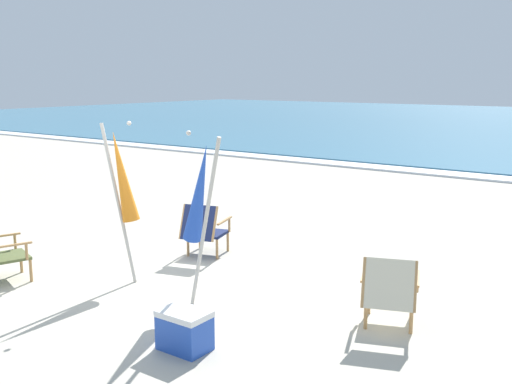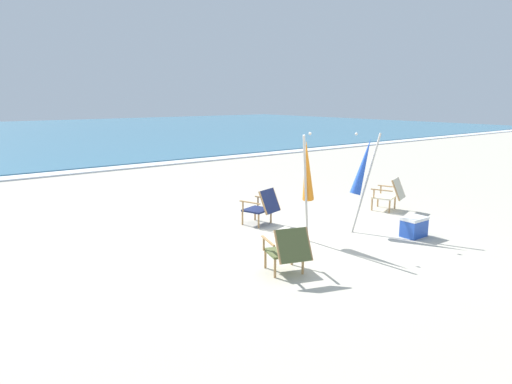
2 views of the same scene
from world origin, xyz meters
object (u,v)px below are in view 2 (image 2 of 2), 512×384
object	(u,v)px
beach_chair_front_right	(263,206)
umbrella_furled_blue	(363,167)
beach_chair_front_left	(390,193)
umbrella_furled_orange	(307,172)
beach_chair_far_center	(288,249)
cooler_box	(414,227)

from	to	relation	value
beach_chair_front_right	umbrella_furled_blue	size ratio (longest dim) A/B	0.41
beach_chair_front_left	umbrella_furled_orange	xyz separation A→B (m)	(-3.40, -0.58, 0.95)
beach_chair_front_left	umbrella_furled_orange	distance (m)	3.58
beach_chair_front_left	umbrella_furled_blue	xyz separation A→B (m)	(-1.98, -0.73, 0.91)
beach_chair_far_center	umbrella_furled_blue	size ratio (longest dim) A/B	0.44
umbrella_furled_orange	umbrella_furled_blue	size ratio (longest dim) A/B	1.02
beach_chair_front_right	umbrella_furled_orange	world-z (taller)	umbrella_furled_orange
umbrella_furled_orange	umbrella_furled_blue	distance (m)	1.43
umbrella_furled_orange	cooler_box	size ratio (longest dim) A/B	4.29
umbrella_furled_blue	cooler_box	distance (m)	1.55
beach_chair_front_left	umbrella_furled_blue	world-z (taller)	umbrella_furled_blue
beach_chair_far_center	umbrella_furled_orange	bearing A→B (deg)	36.93
beach_chair_front_left	beach_chair_far_center	distance (m)	5.01
beach_chair_front_right	beach_chair_front_left	bearing A→B (deg)	-14.71
beach_chair_far_center	beach_chair_front_right	bearing A→B (deg)	59.57
beach_chair_front_left	umbrella_furled_orange	size ratio (longest dim) A/B	0.41
beach_chair_far_center	umbrella_furled_blue	bearing A→B (deg)	17.48
cooler_box	beach_chair_front_right	bearing A→B (deg)	127.02
umbrella_furled_orange	umbrella_furled_blue	xyz separation A→B (m)	(1.42, -0.14, -0.03)
beach_chair_far_center	umbrella_furled_orange	distance (m)	1.94
beach_chair_far_center	cooler_box	bearing A→B (deg)	-0.36
umbrella_furled_blue	cooler_box	xyz separation A→B (m)	(0.56, -0.89, -1.14)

